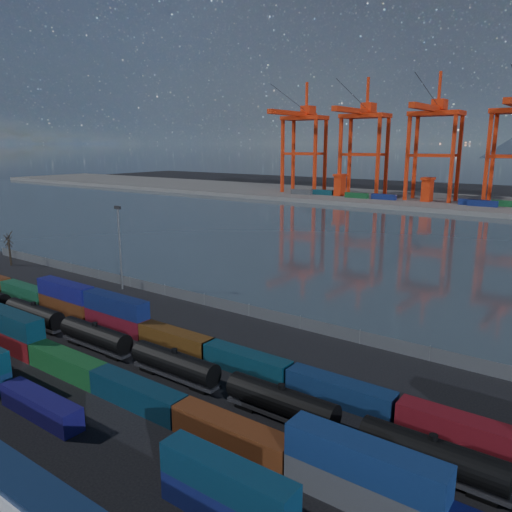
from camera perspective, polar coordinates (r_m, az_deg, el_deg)
The scene contains 13 objects.
ground at distance 65.74m, azimuth -16.02°, elevation -13.26°, with size 700.00×700.00×0.00m, color black.
harbor_water at distance 150.96m, azimuth 17.01°, elevation 1.36°, with size 700.00×700.00×0.00m, color #324049.
far_quay at distance 251.50m, azimuth 25.02°, elevation 5.29°, with size 700.00×70.00×2.00m, color #514F4C.
container_row_south at distance 62.22m, azimuth -25.45°, elevation -13.49°, with size 139.58×2.40×5.12m.
container_row_mid at distance 60.04m, azimuth -15.37°, elevation -13.67°, with size 141.94×2.66×5.66m.
container_row_north at distance 74.49m, azimuth -11.53°, elevation -8.19°, with size 128.20×2.57×5.47m.
tanker_string at distance 68.23m, azimuth -13.94°, elevation -10.30°, with size 121.53×2.80×4.00m.
waterfront_fence at distance 83.88m, azimuth -0.81°, elevation -6.25°, with size 160.12×0.12×2.20m.
bare_tree at distance 131.41m, azimuth -26.36°, elevation 0.78°, with size 2.13×2.07×8.23m.
yard_light_mast at distance 100.80m, azimuth -15.31°, elevation 1.41°, with size 1.60×0.40×16.60m.
gantry_cranes at distance 245.28m, azimuth 23.75°, elevation 13.71°, with size 198.24×44.63×60.43m.
quay_containers at distance 239.53m, azimuth 21.80°, elevation 5.82°, with size 172.58×10.99×2.60m.
straddle_carriers at distance 241.59m, azimuth 24.12°, elevation 6.75°, with size 140.00×7.00×11.10m.
Camera 1 is at (47.64, -35.44, 28.23)m, focal length 35.00 mm.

